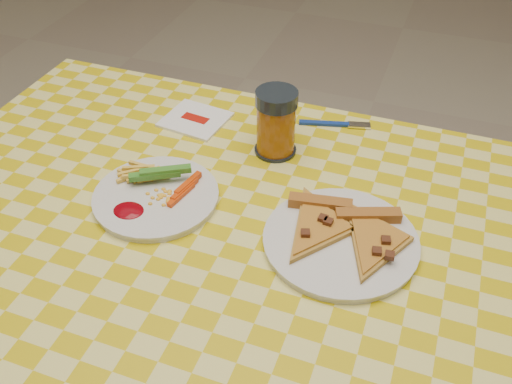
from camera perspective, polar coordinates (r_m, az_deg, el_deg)
table at (r=1.04m, az=-2.15°, el=-6.60°), size 1.28×0.88×0.76m
plate_left at (r=1.06m, az=-9.95°, el=-0.56°), size 0.26×0.26×0.01m
plate_right at (r=0.97m, az=8.44°, el=-4.97°), size 0.29×0.29×0.01m
fries_veggies at (r=1.06m, az=-10.09°, el=0.71°), size 0.17×0.16×0.04m
pizza_slices at (r=0.97m, az=8.84°, el=-3.74°), size 0.28×0.25×0.02m
drink_glass at (r=1.13m, az=2.01°, el=6.89°), size 0.09×0.09×0.14m
napkin at (r=1.26m, az=-6.08°, el=7.23°), size 0.14×0.14×0.01m
fork at (r=1.25m, az=7.97°, el=6.76°), size 0.15×0.06×0.01m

